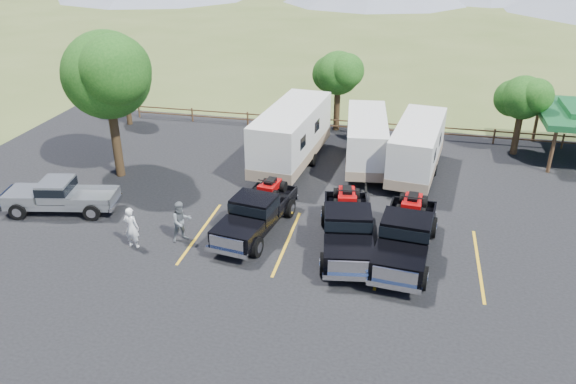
% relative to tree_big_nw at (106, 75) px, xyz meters
% --- Properties ---
extents(ground, '(320.00, 320.00, 0.00)m').
position_rel_tree_big_nw_xyz_m(ground, '(12.55, -9.03, -5.60)').
color(ground, '#485925').
rests_on(ground, ground).
extents(asphalt_lot, '(44.00, 34.00, 0.04)m').
position_rel_tree_big_nw_xyz_m(asphalt_lot, '(12.55, -6.03, -5.58)').
color(asphalt_lot, black).
rests_on(asphalt_lot, ground).
extents(stall_lines, '(12.12, 5.50, 0.01)m').
position_rel_tree_big_nw_xyz_m(stall_lines, '(12.55, -5.03, -5.55)').
color(stall_lines, gold).
rests_on(stall_lines, asphalt_lot).
extents(tree_big_nw, '(5.54, 5.18, 7.84)m').
position_rel_tree_big_nw_xyz_m(tree_big_nw, '(0.00, 0.00, 0.00)').
color(tree_big_nw, '#322113').
rests_on(tree_big_nw, ground).
extents(tree_ne_a, '(3.11, 2.92, 4.76)m').
position_rel_tree_big_nw_xyz_m(tree_ne_a, '(21.52, 7.99, -2.11)').
color(tree_ne_a, '#322113').
rests_on(tree_ne_a, ground).
extents(tree_north, '(3.46, 3.24, 5.25)m').
position_rel_tree_big_nw_xyz_m(tree_north, '(10.52, 9.99, -1.76)').
color(tree_north, '#322113').
rests_on(tree_north, ground).
extents(tree_nw_small, '(2.59, 2.43, 3.85)m').
position_rel_tree_big_nw_xyz_m(tree_nw_small, '(-3.48, 7.99, -2.81)').
color(tree_nw_small, '#322113').
rests_on(tree_nw_small, ground).
extents(rail_fence, '(36.12, 0.12, 1.00)m').
position_rel_tree_big_nw_xyz_m(rail_fence, '(14.55, 9.47, -4.99)').
color(rail_fence, brown).
rests_on(rail_fence, ground).
extents(rig_left, '(2.77, 6.09, 1.96)m').
position_rel_tree_big_nw_xyz_m(rig_left, '(8.98, -4.28, -4.61)').
color(rig_left, black).
rests_on(rig_left, asphalt_lot).
extents(rig_center, '(2.93, 6.49, 2.09)m').
position_rel_tree_big_nw_xyz_m(rig_center, '(13.10, -4.82, -4.55)').
color(rig_center, black).
rests_on(rig_center, asphalt_lot).
extents(rig_right, '(2.71, 6.52, 2.12)m').
position_rel_tree_big_nw_xyz_m(rig_right, '(15.55, -4.97, -4.53)').
color(rig_right, black).
rests_on(rig_right, asphalt_lot).
extents(trailer_left, '(3.26, 9.72, 3.36)m').
position_rel_tree_big_nw_xyz_m(trailer_left, '(8.93, 3.35, -3.80)').
color(trailer_left, white).
rests_on(trailer_left, asphalt_lot).
extents(trailer_center, '(2.83, 8.30, 2.87)m').
position_rel_tree_big_nw_xyz_m(trailer_center, '(13.02, 4.19, -4.05)').
color(trailer_center, white).
rests_on(trailer_center, asphalt_lot).
extents(trailer_right, '(3.06, 8.56, 2.96)m').
position_rel_tree_big_nw_xyz_m(trailer_right, '(15.82, 3.48, -4.01)').
color(trailer_right, white).
rests_on(trailer_right, asphalt_lot).
extents(pickup_silver, '(5.65, 2.73, 1.62)m').
position_rel_tree_big_nw_xyz_m(pickup_silver, '(-0.59, -4.56, -4.71)').
color(pickup_silver, gray).
rests_on(pickup_silver, asphalt_lot).
extents(person_a, '(0.71, 0.50, 1.86)m').
position_rel_tree_big_nw_xyz_m(person_a, '(4.19, -6.80, -4.63)').
color(person_a, white).
rests_on(person_a, asphalt_lot).
extents(person_b, '(1.13, 1.13, 1.85)m').
position_rel_tree_big_nw_xyz_m(person_b, '(6.05, -5.83, -4.63)').
color(person_b, slate).
rests_on(person_b, asphalt_lot).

